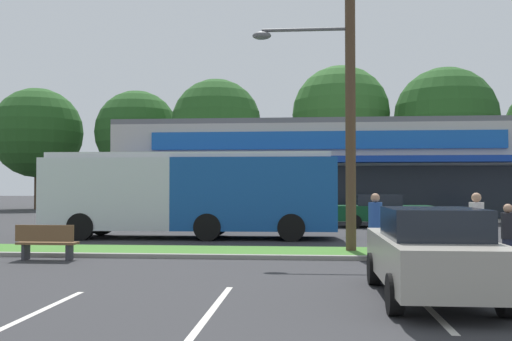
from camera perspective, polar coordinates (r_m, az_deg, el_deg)
grass_median at (r=17.30m, az=1.60°, el=-7.91°), size 56.00×2.20×0.12m
curb_lip at (r=16.09m, az=1.34°, el=-8.39°), size 56.00×0.24×0.12m
parking_stripe_0 at (r=9.49m, az=-22.09°, el=-13.39°), size 0.12×4.80×0.01m
parking_stripe_1 at (r=9.38m, az=-4.54°, el=-13.65°), size 0.12×4.80×0.01m
parking_stripe_2 at (r=10.76m, az=15.72°, el=-12.03°), size 0.12×4.80×0.01m
storefront_building at (r=38.69m, az=6.49°, el=-0.12°), size 24.85×12.35×5.90m
tree_far_left at (r=55.45m, az=-20.42°, el=3.43°), size 7.89×7.89×10.68m
tree_left at (r=51.74m, az=-11.47°, el=3.65°), size 7.15×7.15×10.24m
tree_mid_left at (r=46.18m, az=-3.87°, el=4.54°), size 6.97×6.97×10.39m
tree_mid at (r=50.52m, az=8.22°, el=5.41°), size 8.21×8.21×12.22m
tree_mid_right at (r=49.80m, az=17.91°, el=4.79°), size 8.26×8.26×11.57m
utility_pole at (r=17.58m, az=8.62°, el=8.13°), size 3.03×2.40×9.17m
city_bus at (r=22.72m, az=-6.37°, el=-2.09°), size 11.15×2.86×3.25m
bus_stop_bench at (r=16.79m, az=-19.64°, el=-6.49°), size 1.60×0.45×0.95m
car_0 at (r=29.30m, az=12.12°, el=-3.83°), size 4.63×1.95×1.57m
car_2 at (r=28.13m, az=-6.70°, el=-4.06°), size 4.63×1.92×1.43m
car_3 at (r=10.82m, az=16.59°, el=-7.63°), size 1.88×4.56×1.60m
pedestrian_near_bench at (r=14.88m, az=23.25°, el=-5.99°), size 0.32×0.32×1.57m
pedestrian_by_pole at (r=15.72m, az=11.49°, el=-5.43°), size 0.36×0.36×1.80m
pedestrian_mid at (r=15.93m, az=20.60°, el=-5.28°), size 0.37×0.37×1.81m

